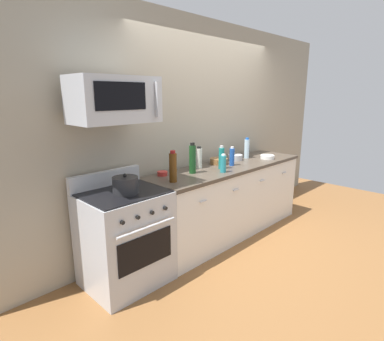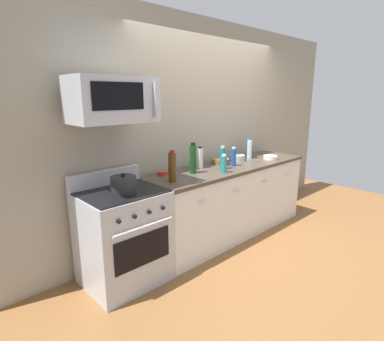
{
  "view_description": "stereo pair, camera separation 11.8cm",
  "coord_description": "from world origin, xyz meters",
  "px_view_note": "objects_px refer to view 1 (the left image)",
  "views": [
    {
      "loc": [
        -3.1,
        -2.38,
        1.8
      ],
      "look_at": [
        -0.73,
        -0.05,
        0.98
      ],
      "focal_mm": 29.26,
      "sensor_mm": 36.0,
      "label": 1
    },
    {
      "loc": [
        -3.01,
        -2.46,
        1.8
      ],
      "look_at": [
        -0.73,
        -0.05,
        0.98
      ],
      "focal_mm": 29.26,
      "sensor_mm": 36.0,
      "label": 2
    }
  ],
  "objects_px": {
    "bottle_wine_amber": "(173,167)",
    "bowl_wooden_salad": "(219,161)",
    "bowl_red_small": "(162,173)",
    "stockpot": "(125,185)",
    "bottle_vinegar_white": "(199,158)",
    "bottle_wine_green": "(192,159)",
    "bottle_water_clear": "(247,148)",
    "bottle_soda_blue": "(232,157)",
    "bottle_dish_soap": "(223,164)",
    "bottle_sparkling_teal": "(221,158)",
    "bowl_steel_prep": "(235,157)",
    "range_oven": "(125,237)",
    "bowl_white_ceramic": "(267,157)",
    "bottle_soy_sauce_dark": "(248,151)",
    "microwave": "(115,100)"
  },
  "relations": [
    {
      "from": "bottle_dish_soap",
      "to": "bowl_wooden_salad",
      "type": "bearing_deg",
      "value": 46.22
    },
    {
      "from": "bottle_sparkling_teal",
      "to": "bottle_soda_blue",
      "type": "height_order",
      "value": "bottle_sparkling_teal"
    },
    {
      "from": "bottle_sparkling_teal",
      "to": "bottle_wine_green",
      "type": "relative_size",
      "value": 0.8
    },
    {
      "from": "microwave",
      "to": "bottle_vinegar_white",
      "type": "bearing_deg",
      "value": 5.33
    },
    {
      "from": "range_oven",
      "to": "bottle_vinegar_white",
      "type": "xyz_separation_m",
      "value": [
        1.19,
        0.16,
        0.58
      ]
    },
    {
      "from": "bottle_dish_soap",
      "to": "bowl_wooden_salad",
      "type": "relative_size",
      "value": 0.94
    },
    {
      "from": "bottle_wine_amber",
      "to": "bowl_wooden_salad",
      "type": "relative_size",
      "value": 1.44
    },
    {
      "from": "bottle_dish_soap",
      "to": "bottle_wine_green",
      "type": "xyz_separation_m",
      "value": [
        -0.28,
        0.22,
        0.06
      ]
    },
    {
      "from": "bowl_wooden_salad",
      "to": "bowl_white_ceramic",
      "type": "xyz_separation_m",
      "value": [
        0.73,
        -0.27,
        -0.01
      ]
    },
    {
      "from": "bowl_wooden_salad",
      "to": "stockpot",
      "type": "bearing_deg",
      "value": -172.8
    },
    {
      "from": "bottle_soda_blue",
      "to": "bowl_red_small",
      "type": "relative_size",
      "value": 2.12
    },
    {
      "from": "bottle_wine_amber",
      "to": "bottle_wine_green",
      "type": "bearing_deg",
      "value": 16.14
    },
    {
      "from": "bottle_water_clear",
      "to": "bottle_soda_blue",
      "type": "distance_m",
      "value": 0.54
    },
    {
      "from": "bowl_steel_prep",
      "to": "bowl_red_small",
      "type": "xyz_separation_m",
      "value": [
        -1.24,
        0.07,
        -0.01
      ]
    },
    {
      "from": "microwave",
      "to": "bottle_wine_amber",
      "type": "distance_m",
      "value": 0.88
    },
    {
      "from": "bottle_wine_amber",
      "to": "bowl_red_small",
      "type": "relative_size",
      "value": 2.9
    },
    {
      "from": "bottle_vinegar_white",
      "to": "bottle_soda_blue",
      "type": "height_order",
      "value": "bottle_vinegar_white"
    },
    {
      "from": "microwave",
      "to": "bottle_soy_sauce_dark",
      "type": "distance_m",
      "value": 2.32
    },
    {
      "from": "bottle_vinegar_white",
      "to": "stockpot",
      "type": "relative_size",
      "value": 1.16
    },
    {
      "from": "range_oven",
      "to": "bottle_water_clear",
      "type": "bearing_deg",
      "value": 2.77
    },
    {
      "from": "bottle_wine_amber",
      "to": "bowl_wooden_salad",
      "type": "height_order",
      "value": "bottle_wine_amber"
    },
    {
      "from": "bottle_dish_soap",
      "to": "bottle_sparkling_teal",
      "type": "bearing_deg",
      "value": 46.36
    },
    {
      "from": "bottle_vinegar_white",
      "to": "bowl_red_small",
      "type": "distance_m",
      "value": 0.55
    },
    {
      "from": "bowl_wooden_salad",
      "to": "bottle_soy_sauce_dark",
      "type": "bearing_deg",
      "value": 0.1
    },
    {
      "from": "microwave",
      "to": "bowl_steel_prep",
      "type": "xyz_separation_m",
      "value": [
        1.89,
        0.09,
        -0.79
      ]
    },
    {
      "from": "bottle_wine_amber",
      "to": "bowl_white_ceramic",
      "type": "xyz_separation_m",
      "value": [
        1.72,
        -0.06,
        -0.13
      ]
    },
    {
      "from": "bottle_wine_green",
      "to": "bowl_white_ceramic",
      "type": "bearing_deg",
      "value": -7.46
    },
    {
      "from": "bottle_soy_sauce_dark",
      "to": "bottle_soda_blue",
      "type": "relative_size",
      "value": 0.77
    },
    {
      "from": "bottle_vinegar_white",
      "to": "bottle_wine_green",
      "type": "bearing_deg",
      "value": -153.39
    },
    {
      "from": "microwave",
      "to": "bottle_vinegar_white",
      "type": "height_order",
      "value": "microwave"
    },
    {
      "from": "bottle_dish_soap",
      "to": "bowl_white_ceramic",
      "type": "height_order",
      "value": "bottle_dish_soap"
    },
    {
      "from": "bowl_red_small",
      "to": "stockpot",
      "type": "relative_size",
      "value": 0.49
    },
    {
      "from": "bottle_water_clear",
      "to": "bowl_steel_prep",
      "type": "height_order",
      "value": "bottle_water_clear"
    },
    {
      "from": "bottle_dish_soap",
      "to": "stockpot",
      "type": "height_order",
      "value": "bottle_dish_soap"
    },
    {
      "from": "bottle_sparkling_teal",
      "to": "bowl_wooden_salad",
      "type": "relative_size",
      "value": 1.23
    },
    {
      "from": "bowl_white_ceramic",
      "to": "bowl_steel_prep",
      "type": "bearing_deg",
      "value": 145.5
    },
    {
      "from": "bottle_wine_amber",
      "to": "bowl_red_small",
      "type": "bearing_deg",
      "value": 71.97
    },
    {
      "from": "bottle_water_clear",
      "to": "bottle_soy_sauce_dark",
      "type": "bearing_deg",
      "value": 26.92
    },
    {
      "from": "microwave",
      "to": "bottle_wine_amber",
      "type": "height_order",
      "value": "microwave"
    },
    {
      "from": "bottle_water_clear",
      "to": "bottle_vinegar_white",
      "type": "xyz_separation_m",
      "value": [
        -0.92,
        0.05,
        -0.01
      ]
    },
    {
      "from": "bottle_sparkling_teal",
      "to": "bottle_water_clear",
      "type": "relative_size",
      "value": 0.97
    },
    {
      "from": "bottle_water_clear",
      "to": "bowl_steel_prep",
      "type": "relative_size",
      "value": 1.47
    },
    {
      "from": "bottle_soy_sauce_dark",
      "to": "bottle_vinegar_white",
      "type": "relative_size",
      "value": 0.69
    },
    {
      "from": "bottle_soy_sauce_dark",
      "to": "bowl_steel_prep",
      "type": "height_order",
      "value": "bottle_soy_sauce_dark"
    },
    {
      "from": "bottle_wine_green",
      "to": "bowl_white_ceramic",
      "type": "height_order",
      "value": "bottle_wine_green"
    },
    {
      "from": "bottle_dish_soap",
      "to": "bowl_white_ceramic",
      "type": "bearing_deg",
      "value": 2.87
    },
    {
      "from": "stockpot",
      "to": "bowl_red_small",
      "type": "bearing_deg",
      "value": 21.43
    },
    {
      "from": "bottle_sparkling_teal",
      "to": "bowl_steel_prep",
      "type": "relative_size",
      "value": 1.44
    },
    {
      "from": "bowl_red_small",
      "to": "stockpot",
      "type": "distance_m",
      "value": 0.7
    },
    {
      "from": "bottle_vinegar_white",
      "to": "bowl_red_small",
      "type": "bearing_deg",
      "value": 175.14
    }
  ]
}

